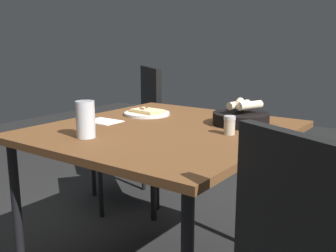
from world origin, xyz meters
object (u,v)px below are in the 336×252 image
at_px(pepper_shaker, 230,126).
at_px(chair_near, 136,128).
at_px(bread_basket, 241,117).
at_px(beer_glass, 86,121).
at_px(dining_table, 164,141).
at_px(pizza_plate, 147,113).

relative_size(pepper_shaker, chair_near, 0.08).
height_order(bread_basket, beer_glass, beer_glass).
bearing_deg(dining_table, chair_near, -41.86).
bearing_deg(bread_basket, dining_table, 46.13).
bearing_deg(chair_near, pepper_shaker, 149.54).
bearing_deg(pepper_shaker, pizza_plate, -14.58).
bearing_deg(chair_near, dining_table, 138.14).
distance_m(dining_table, bread_basket, 0.37).
bearing_deg(beer_glass, pepper_shaker, -139.17).
xyz_separation_m(pizza_plate, chair_near, (0.47, -0.46, -0.23)).
height_order(dining_table, pepper_shaker, pepper_shaker).
distance_m(bread_basket, beer_glass, 0.71).
xyz_separation_m(pizza_plate, bread_basket, (-0.50, -0.06, 0.02)).
height_order(bread_basket, chair_near, chair_near).
xyz_separation_m(bread_basket, pepper_shaker, (-0.05, 0.21, -0.00)).
xyz_separation_m(dining_table, pepper_shaker, (-0.30, -0.05, 0.10)).
distance_m(dining_table, pizza_plate, 0.33).
bearing_deg(bread_basket, pizza_plate, 7.38).
distance_m(dining_table, beer_glass, 0.38).
height_order(dining_table, chair_near, chair_near).
bearing_deg(pepper_shaker, chair_near, -30.46).
bearing_deg(dining_table, pizza_plate, -37.22).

